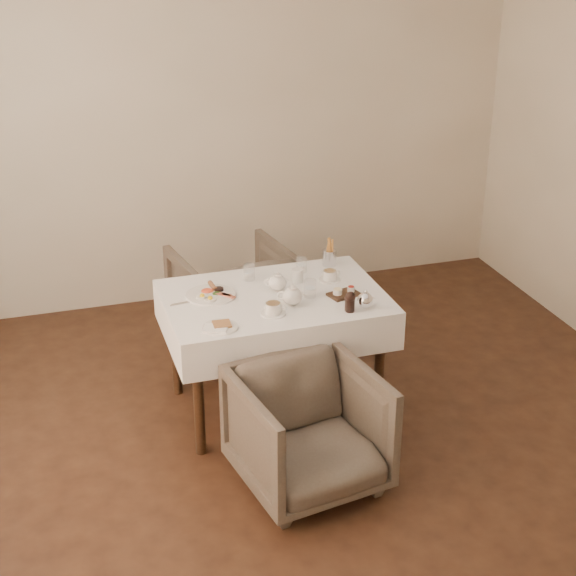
# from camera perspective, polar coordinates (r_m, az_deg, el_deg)

# --- Properties ---
(table) EXTENTS (1.28, 0.88, 0.75)m
(table) POSITION_cam_1_polar(r_m,az_deg,el_deg) (5.19, -0.89, -1.67)
(table) COLOR black
(table) RESTS_ON ground
(armchair_near) EXTENTS (0.82, 0.83, 0.66)m
(armchair_near) POSITION_cam_1_polar(r_m,az_deg,el_deg) (4.68, 1.33, -9.22)
(armchair_near) COLOR #4D4239
(armchair_near) RESTS_ON ground
(armchair_far) EXTENTS (0.87, 0.89, 0.70)m
(armchair_far) POSITION_cam_1_polar(r_m,az_deg,el_deg) (6.07, -3.45, -0.65)
(armchair_far) COLOR #4D4239
(armchair_far) RESTS_ON ground
(breakfast_plate) EXTENTS (0.29, 0.29, 0.04)m
(breakfast_plate) POSITION_cam_1_polar(r_m,az_deg,el_deg) (5.16, -5.00, -0.39)
(breakfast_plate) COLOR white
(breakfast_plate) RESTS_ON table
(side_plate) EXTENTS (0.21, 0.19, 0.02)m
(side_plate) POSITION_cam_1_polar(r_m,az_deg,el_deg) (4.77, -4.46, -2.54)
(side_plate) COLOR white
(side_plate) RESTS_ON table
(teapot_centre) EXTENTS (0.17, 0.14, 0.12)m
(teapot_centre) POSITION_cam_1_polar(r_m,az_deg,el_deg) (5.18, -0.69, 0.44)
(teapot_centre) COLOR white
(teapot_centre) RESTS_ON table
(teapot_front) EXTENTS (0.19, 0.17, 0.13)m
(teapot_front) POSITION_cam_1_polar(r_m,az_deg,el_deg) (5.00, 0.28, -0.44)
(teapot_front) COLOR white
(teapot_front) RESTS_ON table
(creamer) EXTENTS (0.07, 0.07, 0.08)m
(creamer) POSITION_cam_1_polar(r_m,az_deg,el_deg) (5.30, 0.62, 0.83)
(creamer) COLOR white
(creamer) RESTS_ON table
(teacup_near) EXTENTS (0.14, 0.14, 0.07)m
(teacup_near) POSITION_cam_1_polar(r_m,az_deg,el_deg) (4.91, -0.96, -1.38)
(teacup_near) COLOR white
(teacup_near) RESTS_ON table
(teacup_far) EXTENTS (0.13, 0.13, 0.07)m
(teacup_far) POSITION_cam_1_polar(r_m,az_deg,el_deg) (5.33, 2.71, 0.79)
(teacup_far) COLOR white
(teacup_far) RESTS_ON table
(glass_left) EXTENTS (0.07, 0.07, 0.10)m
(glass_left) POSITION_cam_1_polar(r_m,az_deg,el_deg) (5.34, -2.53, 1.04)
(glass_left) COLOR silver
(glass_left) RESTS_ON table
(glass_mid) EXTENTS (0.09, 0.09, 0.10)m
(glass_mid) POSITION_cam_1_polar(r_m,az_deg,el_deg) (5.11, 1.44, -0.02)
(glass_mid) COLOR silver
(glass_mid) RESTS_ON table
(glass_right) EXTENTS (0.07, 0.07, 0.09)m
(glass_right) POSITION_cam_1_polar(r_m,az_deg,el_deg) (5.44, 0.89, 1.49)
(glass_right) COLOR silver
(glass_right) RESTS_ON table
(condiment_board) EXTENTS (0.20, 0.16, 0.04)m
(condiment_board) POSITION_cam_1_polar(r_m,az_deg,el_deg) (5.15, 3.60, -0.34)
(condiment_board) COLOR black
(condiment_board) RESTS_ON table
(pepper_mill_left) EXTENTS (0.05, 0.05, 0.11)m
(pepper_mill_left) POSITION_cam_1_polar(r_m,az_deg,el_deg) (4.95, 3.95, -0.91)
(pepper_mill_left) COLOR black
(pepper_mill_left) RESTS_ON table
(pepper_mill_right) EXTENTS (0.08, 0.08, 0.12)m
(pepper_mill_right) POSITION_cam_1_polar(r_m,az_deg,el_deg) (4.94, 4.05, -0.89)
(pepper_mill_right) COLOR black
(pepper_mill_right) RESTS_ON table
(silver_pot) EXTENTS (0.12, 0.10, 0.12)m
(silver_pot) POSITION_cam_1_polar(r_m,az_deg,el_deg) (4.98, 5.01, -0.71)
(silver_pot) COLOR white
(silver_pot) RESTS_ON table
(fries_cup) EXTENTS (0.09, 0.09, 0.19)m
(fries_cup) POSITION_cam_1_polar(r_m,az_deg,el_deg) (5.53, 2.69, 2.26)
(fries_cup) COLOR silver
(fries_cup) RESTS_ON table
(cutlery_fork) EXTENTS (0.20, 0.04, 0.00)m
(cutlery_fork) POSITION_cam_1_polar(r_m,az_deg,el_deg) (5.09, -6.46, -0.90)
(cutlery_fork) COLOR silver
(cutlery_fork) RESTS_ON table
(cutlery_knife) EXTENTS (0.18, 0.03, 0.00)m
(cutlery_knife) POSITION_cam_1_polar(r_m,az_deg,el_deg) (5.08, -6.66, -0.97)
(cutlery_knife) COLOR silver
(cutlery_knife) RESTS_ON table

